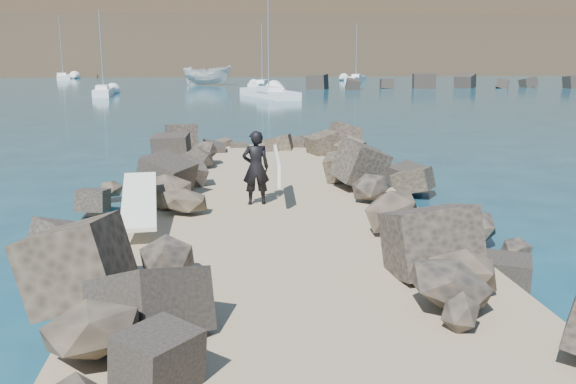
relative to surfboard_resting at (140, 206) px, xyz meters
name	(u,v)px	position (x,y,z in m)	size (l,w,h in m)	color
ground	(282,258)	(2.62, -0.17, -1.04)	(800.00, 800.00, 0.00)	#0F384C
jetty	(295,280)	(2.62, -2.17, -0.74)	(6.00, 26.00, 0.60)	#8C7759
riprap_left	(110,264)	(-0.28, -1.67, -0.54)	(2.60, 22.00, 1.00)	black
riprap_right	(462,252)	(5.52, -1.67, -0.54)	(2.60, 22.00, 1.00)	black
breakwater_secondary	(556,83)	(37.62, 54.83, -0.44)	(52.00, 4.00, 1.20)	black
headland	(261,4)	(12.62, 159.83, 14.96)	(360.00, 140.00, 32.00)	#2D4919
surfboard_resting	(140,206)	(0.00, 0.00, 0.00)	(0.61, 2.43, 0.08)	white
boat_imported	(207,75)	(0.10, 65.23, 0.10)	(2.22, 5.90, 2.28)	silver
surfer_with_board	(259,167)	(2.30, 1.80, 0.36)	(0.82, 1.97, 1.59)	black
sailboat_c	(269,93)	(5.69, 43.48, -0.69)	(4.72, 8.98, 10.46)	white
sailboat_b	(262,85)	(6.03, 57.00, -0.69)	(3.35, 5.61, 6.89)	white
sailboat_f	(449,73)	(39.92, 94.18, -0.69)	(2.24, 5.55, 6.71)	white
sailboat_e	(63,77)	(-20.38, 82.82, -0.69)	(3.23, 7.64, 8.95)	white
sailboat_d	(356,79)	(19.60, 73.34, -0.69)	(4.03, 6.21, 7.63)	white
sailboat_a	(104,92)	(-8.76, 47.38, -0.69)	(1.81, 6.27, 7.56)	white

